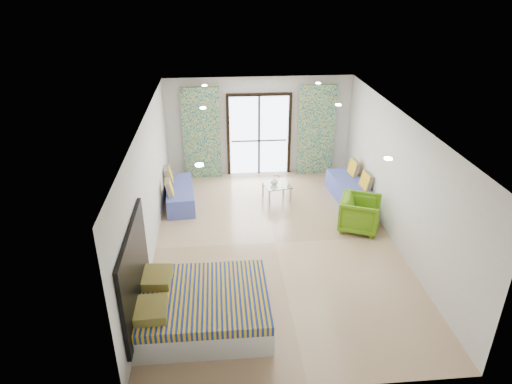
{
  "coord_description": "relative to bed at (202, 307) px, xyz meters",
  "views": [
    {
      "loc": [
        -1.11,
        -8.12,
        5.21
      ],
      "look_at": [
        -0.39,
        0.13,
        1.15
      ],
      "focal_mm": 32.0,
      "sensor_mm": 36.0,
      "label": 1
    }
  ],
  "objects": [
    {
      "name": "floor",
      "position": [
        1.48,
        2.29,
        -0.3
      ],
      "size": [
        5.0,
        7.5,
        0.01
      ],
      "primitive_type": null,
      "color": "#9B7D5C",
      "rests_on": "ground"
    },
    {
      "name": "curtain_left",
      "position": [
        -0.07,
        5.86,
        0.95
      ],
      "size": [
        1.0,
        0.1,
        2.5
      ],
      "primitive_type": "cube",
      "color": "beige",
      "rests_on": "floor"
    },
    {
      "name": "curtain_right",
      "position": [
        3.03,
        5.86,
        0.95
      ],
      "size": [
        1.0,
        0.1,
        2.5
      ],
      "primitive_type": "cube",
      "color": "beige",
      "rests_on": "floor"
    },
    {
      "name": "wall_back",
      "position": [
        1.48,
        6.04,
        1.05
      ],
      "size": [
        5.0,
        0.01,
        2.7
      ],
      "primitive_type": null,
      "color": "silver",
      "rests_on": "ground"
    },
    {
      "name": "balcony_rail",
      "position": [
        1.48,
        6.02,
        0.65
      ],
      "size": [
        1.52,
        0.03,
        0.04
      ],
      "primitive_type": "cube",
      "color": "#595451",
      "rests_on": "balcony_door"
    },
    {
      "name": "balcony_door",
      "position": [
        1.48,
        6.01,
        0.96
      ],
      "size": [
        1.76,
        0.08,
        2.28
      ],
      "color": "black",
      "rests_on": "floor"
    },
    {
      "name": "wall_right",
      "position": [
        3.98,
        2.29,
        1.05
      ],
      "size": [
        0.01,
        7.5,
        2.7
      ],
      "primitive_type": null,
      "color": "silver",
      "rests_on": "ground"
    },
    {
      "name": "armchair",
      "position": [
        3.4,
        2.7,
        0.12
      ],
      "size": [
        1.03,
        1.06,
        0.85
      ],
      "primitive_type": "imported",
      "rotation": [
        0.0,
        0.0,
        1.17
      ],
      "color": "#568B11",
      "rests_on": "floor"
    },
    {
      "name": "downlight_d",
      "position": [
        2.88,
        3.29,
        2.37
      ],
      "size": [
        0.12,
        0.12,
        0.02
      ],
      "primitive_type": "cylinder",
      "color": "#FFE0B2",
      "rests_on": "ceiling"
    },
    {
      "name": "wall_front",
      "position": [
        1.48,
        -1.46,
        1.05
      ],
      "size": [
        5.0,
        0.01,
        2.7
      ],
      "primitive_type": null,
      "color": "silver",
      "rests_on": "ground"
    },
    {
      "name": "switch_plate",
      "position": [
        -0.99,
        1.25,
        0.75
      ],
      "size": [
        0.02,
        0.1,
        0.1
      ],
      "primitive_type": "cube",
      "color": "silver",
      "rests_on": "wall_left"
    },
    {
      "name": "daybed_right",
      "position": [
        3.59,
        4.18,
        -0.04
      ],
      "size": [
        0.84,
        1.8,
        0.86
      ],
      "rotation": [
        0.0,
        0.0,
        0.1
      ],
      "color": "#4957AE",
      "rests_on": "floor"
    },
    {
      "name": "downlight_c",
      "position": [
        0.08,
        3.29,
        2.37
      ],
      "size": [
        0.12,
        0.12,
        0.02
      ],
      "primitive_type": "cylinder",
      "color": "#FFE0B2",
      "rests_on": "ceiling"
    },
    {
      "name": "ceiling",
      "position": [
        1.48,
        2.29,
        2.4
      ],
      "size": [
        5.0,
        7.5,
        0.01
      ],
      "primitive_type": null,
      "color": "silver",
      "rests_on": "ground"
    },
    {
      "name": "daybed_left",
      "position": [
        -0.64,
        4.27,
        -0.05
      ],
      "size": [
        0.8,
        1.73,
        0.83
      ],
      "rotation": [
        0.0,
        0.0,
        0.09
      ],
      "color": "#4957AE",
      "rests_on": "floor"
    },
    {
      "name": "downlight_a",
      "position": [
        0.08,
        0.29,
        2.37
      ],
      "size": [
        0.12,
        0.12,
        0.02
      ],
      "primitive_type": "cylinder",
      "color": "#FFE0B2",
      "rests_on": "ceiling"
    },
    {
      "name": "bed",
      "position": [
        0.0,
        0.0,
        0.0
      ],
      "size": [
        2.1,
        1.71,
        0.72
      ],
      "color": "silver",
      "rests_on": "floor"
    },
    {
      "name": "downlight_b",
      "position": [
        2.88,
        0.29,
        2.37
      ],
      "size": [
        0.12,
        0.12,
        0.02
      ],
      "primitive_type": "cylinder",
      "color": "#FFE0B2",
      "rests_on": "ceiling"
    },
    {
      "name": "wall_left",
      "position": [
        -1.02,
        2.29,
        1.05
      ],
      "size": [
        0.01,
        7.5,
        2.7
      ],
      "primitive_type": null,
      "color": "silver",
      "rests_on": "ground"
    },
    {
      "name": "coffee_table",
      "position": [
        1.76,
        4.3,
        0.07
      ],
      "size": [
        0.74,
        0.74,
        0.72
      ],
      "rotation": [
        0.0,
        0.0,
        0.19
      ],
      "color": "silver",
      "rests_on": "floor"
    },
    {
      "name": "downlight_f",
      "position": [
        2.88,
        5.29,
        2.37
      ],
      "size": [
        0.12,
        0.12,
        0.02
      ],
      "primitive_type": "cylinder",
      "color": "#FFE0B2",
      "rests_on": "ceiling"
    },
    {
      "name": "downlight_e",
      "position": [
        0.08,
        5.29,
        2.37
      ],
      "size": [
        0.12,
        0.12,
        0.02
      ],
      "primitive_type": "cylinder",
      "color": "#FFE0B2",
      "rests_on": "ceiling"
    },
    {
      "name": "headboard",
      "position": [
        -0.98,
        0.0,
        0.75
      ],
      "size": [
        0.06,
        2.1,
        1.5
      ],
      "primitive_type": "cube",
      "color": "black",
      "rests_on": "floor"
    },
    {
      "name": "vase",
      "position": [
        1.7,
        4.29,
        0.21
      ],
      "size": [
        0.21,
        0.22,
        0.19
      ],
      "primitive_type": "imported",
      "rotation": [
        0.0,
        0.0,
        0.15
      ],
      "color": "white",
      "rests_on": "coffee_table"
    }
  ]
}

